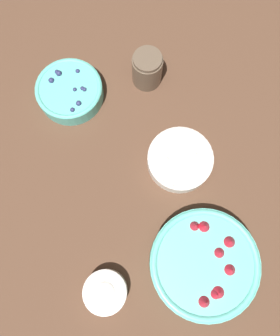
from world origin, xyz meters
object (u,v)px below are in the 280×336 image
Objects in this scene: bowl_strawberries at (204,264)px; bowl_bananas at (180,159)px; jar_chocolate at (147,70)px; bowl_cream at (105,292)px; bowl_blueberries at (70,91)px.

bowl_strawberries is 0.26m from bowl_bananas.
bowl_bananas is at bearing -4.15° from jar_chocolate.
jar_chocolate is (-0.25, 0.02, 0.02)m from bowl_bananas.
bowl_strawberries is 1.52× the size of bowl_bananas.
bowl_cream is 0.57m from jar_chocolate.
bowl_strawberries is at bearing -8.28° from jar_chocolate.
bowl_strawberries reaches higher than bowl_bananas.
bowl_blueberries is 1.75× the size of bowl_cream.
bowl_cream is at bearing -52.70° from bowl_bananas.
bowl_strawberries is 2.50× the size of bowl_cream.
bowl_strawberries is at bearing -12.38° from bowl_bananas.
bowl_bananas is 1.64× the size of jar_chocolate.
bowl_cream is at bearing -32.90° from jar_chocolate.
bowl_blueberries is 0.21m from jar_chocolate.
bowl_blueberries is 0.34m from bowl_bananas.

